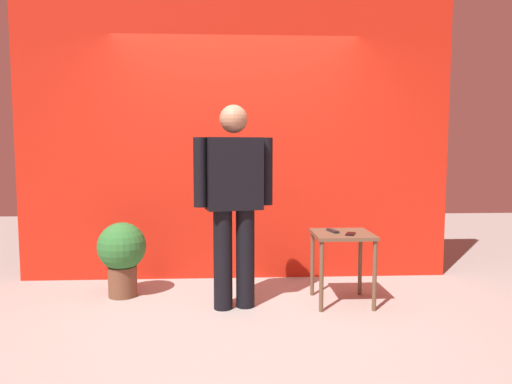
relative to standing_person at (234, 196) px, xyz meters
name	(u,v)px	position (x,y,z in m)	size (l,w,h in m)	color
ground_plane	(238,321)	(0.03, -0.32, -0.96)	(12.00, 12.00, 0.00)	#9E9991
back_wall_red	(236,120)	(0.03, 0.99, 0.69)	(4.45, 0.12, 3.31)	red
standing_person	(234,196)	(0.00, 0.00, 0.00)	(0.68, 0.32, 1.72)	black
side_table	(342,244)	(0.95, 0.08, -0.44)	(0.51, 0.51, 0.63)	brown
cell_phone	(351,234)	(1.00, -0.01, -0.33)	(0.07, 0.14, 0.01)	black
tv_remote	(333,231)	(0.87, 0.12, -0.33)	(0.04, 0.17, 0.02)	black
potted_plant	(122,253)	(-1.03, 0.36, -0.56)	(0.44, 0.44, 0.69)	brown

